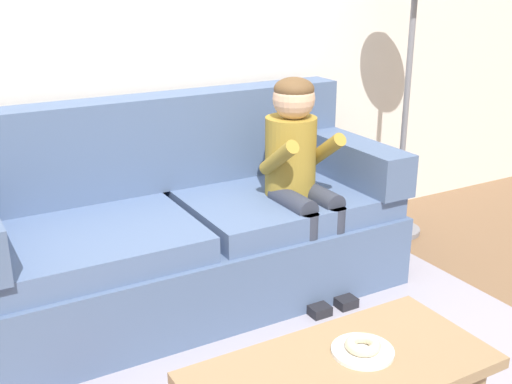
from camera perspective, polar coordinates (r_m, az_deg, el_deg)
The scene contains 7 objects.
ground at distance 2.74m, azimuth 3.08°, elevation -16.09°, with size 10.00×10.00×0.00m, color brown.
wall_back at distance 3.49m, azimuth -9.45°, elevation 16.09°, with size 8.00×0.10×2.80m, color silver.
couch at distance 3.19m, azimuth -6.69°, elevation -3.53°, with size 2.15×0.90×0.99m.
coffee_table at distance 2.15m, azimuth 7.74°, elevation -16.21°, with size 1.01×0.48×0.38m.
person_child at distance 3.15m, azimuth 3.91°, elevation 2.43°, with size 0.34×0.58×1.10m.
plate at distance 2.19m, azimuth 9.63°, elevation -14.03°, with size 0.21×0.21×0.01m, color white.
donut at distance 2.18m, azimuth 9.67°, elevation -13.48°, with size 0.12×0.12×0.04m, color beige.
Camera 1 is at (-1.22, -1.86, 1.59)m, focal length 44.14 mm.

